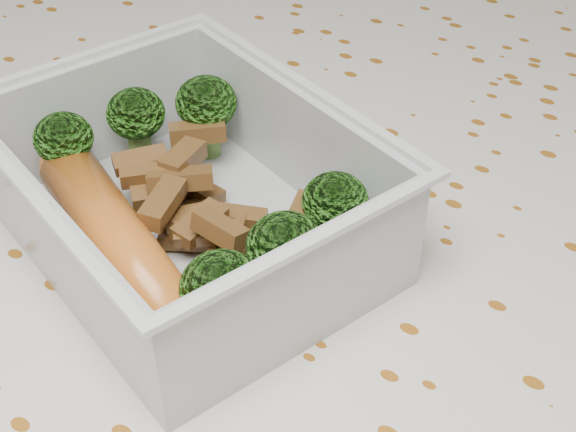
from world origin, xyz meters
The scene contains 6 objects.
dining_table centered at (0.00, 0.00, 0.67)m, with size 1.40×0.90×0.75m.
tablecloth centered at (0.00, 0.00, 0.72)m, with size 1.46×0.96×0.19m.
lunch_container centered at (-0.04, -0.02, 0.78)m, with size 0.23×0.20×0.07m.
broccoli_florets centered at (-0.03, -0.01, 0.79)m, with size 0.17×0.14×0.05m.
meat_pile centered at (-0.03, -0.01, 0.78)m, with size 0.12×0.09×0.03m.
sausage centered at (-0.05, -0.06, 0.78)m, with size 0.16×0.09×0.03m.
Camera 1 is at (0.18, -0.24, 1.03)m, focal length 50.00 mm.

